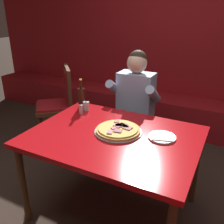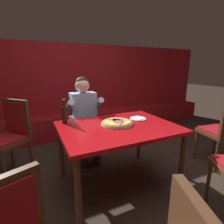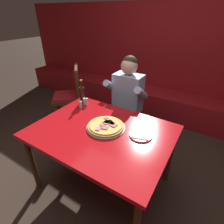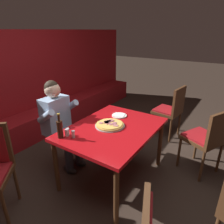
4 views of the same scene
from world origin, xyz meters
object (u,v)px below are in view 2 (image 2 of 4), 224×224
(shaker_oregano, at_px, (72,120))
(dining_chair_near_right, at_px, (224,129))
(shaker_red_pepper_flakes, at_px, (73,122))
(main_dining_table, at_px, (118,132))
(plate_white_paper, at_px, (138,119))
(shaker_black_pepper, at_px, (70,120))
(diner_seated_blue_shirt, at_px, (85,115))
(dining_chair_by_booth, at_px, (10,132))
(pizza, at_px, (117,123))
(beer_bottle, at_px, (64,114))

(shaker_oregano, height_order, dining_chair_near_right, dining_chair_near_right)
(shaker_oregano, distance_m, shaker_red_pepper_flakes, 0.10)
(main_dining_table, bearing_deg, dining_chair_near_right, -9.96)
(shaker_oregano, bearing_deg, plate_white_paper, -14.66)
(shaker_black_pepper, bearing_deg, main_dining_table, -34.16)
(shaker_black_pepper, xyz_separation_m, shaker_red_pepper_flakes, (0.01, -0.09, 0.00))
(main_dining_table, bearing_deg, diner_seated_blue_shirt, 101.94)
(plate_white_paper, distance_m, dining_chair_by_booth, 1.67)
(pizza, bearing_deg, dining_chair_near_right, -12.01)
(main_dining_table, bearing_deg, shaker_oregano, 143.72)
(shaker_red_pepper_flakes, height_order, dining_chair_by_booth, dining_chair_by_booth)
(pizza, relative_size, shaker_oregano, 4.39)
(shaker_oregano, bearing_deg, dining_chair_by_booth, 147.33)
(main_dining_table, xyz_separation_m, diner_seated_blue_shirt, (-0.16, 0.77, 0.03))
(plate_white_paper, relative_size, dining_chair_near_right, 0.21)
(plate_white_paper, distance_m, shaker_black_pepper, 0.85)
(shaker_red_pepper_flakes, xyz_separation_m, dining_chair_near_right, (1.99, -0.50, -0.22))
(shaker_oregano, relative_size, shaker_red_pepper_flakes, 1.00)
(main_dining_table, height_order, beer_bottle, beer_bottle)
(shaker_red_pepper_flakes, bearing_deg, pizza, -20.64)
(shaker_oregano, bearing_deg, dining_chair_near_right, -16.81)
(dining_chair_near_right, bearing_deg, shaker_oregano, 163.19)
(shaker_black_pepper, relative_size, shaker_red_pepper_flakes, 1.00)
(shaker_oregano, relative_size, dining_chair_by_booth, 0.09)
(main_dining_table, height_order, dining_chair_by_booth, dining_chair_by_booth)
(shaker_red_pepper_flakes, bearing_deg, shaker_oregano, 83.77)
(shaker_oregano, xyz_separation_m, shaker_red_pepper_flakes, (-0.01, -0.10, 0.00))
(beer_bottle, distance_m, shaker_black_pepper, 0.10)
(diner_seated_blue_shirt, bearing_deg, shaker_oregano, -122.83)
(shaker_black_pepper, xyz_separation_m, dining_chair_by_booth, (-0.69, 0.47, -0.20))
(shaker_red_pepper_flakes, xyz_separation_m, diner_seated_blue_shirt, (0.30, 0.54, -0.09))
(diner_seated_blue_shirt, relative_size, dining_chair_near_right, 1.30)
(plate_white_paper, bearing_deg, dining_chair_by_booth, 156.22)
(plate_white_paper, bearing_deg, main_dining_table, -161.21)
(pizza, xyz_separation_m, shaker_red_pepper_flakes, (-0.47, 0.18, 0.02))
(shaker_black_pepper, bearing_deg, shaker_red_pepper_flakes, -80.94)
(diner_seated_blue_shirt, xyz_separation_m, dining_chair_by_booth, (-1.00, 0.02, -0.12))
(shaker_red_pepper_flakes, distance_m, dining_chair_near_right, 2.07)
(pizza, bearing_deg, beer_bottle, 150.86)
(pizza, relative_size, plate_white_paper, 1.80)
(dining_chair_by_booth, bearing_deg, pizza, -31.94)
(dining_chair_by_booth, relative_size, dining_chair_near_right, 1.03)
(dining_chair_by_booth, bearing_deg, diner_seated_blue_shirt, -0.87)
(shaker_red_pepper_flakes, bearing_deg, dining_chair_by_booth, 141.71)
(beer_bottle, distance_m, shaker_red_pepper_flakes, 0.16)
(pizza, height_order, dining_chair_near_right, dining_chair_near_right)
(main_dining_table, relative_size, plate_white_paper, 6.23)
(beer_bottle, xyz_separation_m, shaker_black_pepper, (0.06, -0.04, -0.07))
(dining_chair_near_right, bearing_deg, diner_seated_blue_shirt, 148.44)
(main_dining_table, relative_size, pizza, 3.47)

